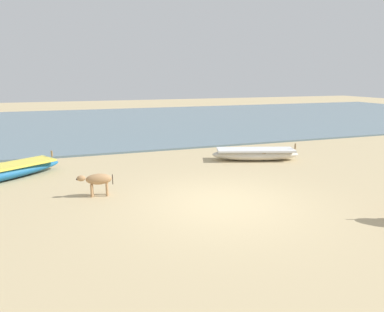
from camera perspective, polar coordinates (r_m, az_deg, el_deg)
name	(u,v)px	position (r m, az deg, el deg)	size (l,w,h in m)	color
ground	(222,204)	(8.70, 4.93, -7.73)	(80.00, 80.00, 0.00)	tan
sea_water	(123,122)	(24.39, -11.21, 5.47)	(60.00, 20.00, 0.08)	slate
fishing_boat_0	(255,154)	(13.26, 10.29, 0.34)	(3.33, 1.81, 0.62)	beige
calf_near_tan	(98,180)	(9.41, -15.14, -3.80)	(0.92, 0.34, 0.60)	tan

